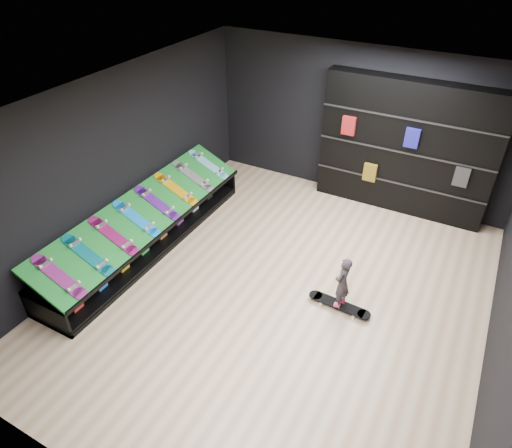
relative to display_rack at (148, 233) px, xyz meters
The scene contains 18 objects.
floor 2.56m from the display_rack, ahead, with size 6.00×7.00×0.01m, color beige.
ceiling 3.75m from the display_rack, ahead, with size 6.00×7.00×0.01m, color white.
wall_back 4.51m from the display_rack, 53.92° to the left, with size 6.00×0.02×3.00m, color black.
wall_front 4.51m from the display_rack, 53.92° to the right, with size 6.00×0.02×3.00m, color black.
wall_left 1.33m from the display_rack, behind, with size 0.02×7.00×3.00m, color black.
display_rack is the anchor object (origin of this frame).
turf_ramp 0.46m from the display_rack, ahead, with size 1.00×4.50×0.04m, color #10681F.
back_shelving 4.95m from the display_rack, 43.27° to the left, with size 3.20×0.37×2.56m, color black.
floor_skateboard 3.53m from the display_rack, ahead, with size 0.98×0.22×0.09m, color black, non-canonical shape.
child 3.53m from the display_rack, ahead, with size 0.19×0.14×0.51m, color black.
display_board_0 1.96m from the display_rack, 88.11° to the right, with size 0.98×0.22×0.09m, color #2626BF, non-canonical shape.
display_board_1 1.44m from the display_rack, 87.36° to the right, with size 0.98×0.22×0.09m, color #0C8C99, non-canonical shape.
display_board_2 0.95m from the display_rack, 85.60° to the right, with size 0.98×0.22×0.09m, color #E5198C, non-canonical shape.
display_board_3 0.56m from the display_rack, 77.00° to the right, with size 0.98×0.22×0.09m, color blue, non-canonical shape.
display_board_4 0.56m from the display_rack, 77.00° to the left, with size 0.98×0.22×0.09m, color purple, non-canonical shape.
display_board_5 0.95m from the display_rack, 85.60° to the left, with size 0.98×0.22×0.09m, color yellow, non-canonical shape.
display_board_6 1.44m from the display_rack, 87.36° to the left, with size 0.98×0.22×0.09m, color black, non-canonical shape.
display_board_7 1.96m from the display_rack, 88.11° to the left, with size 0.98×0.22×0.09m, color #0CB2E5, non-canonical shape.
Camera 1 is at (2.20, -4.81, 4.98)m, focal length 32.00 mm.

